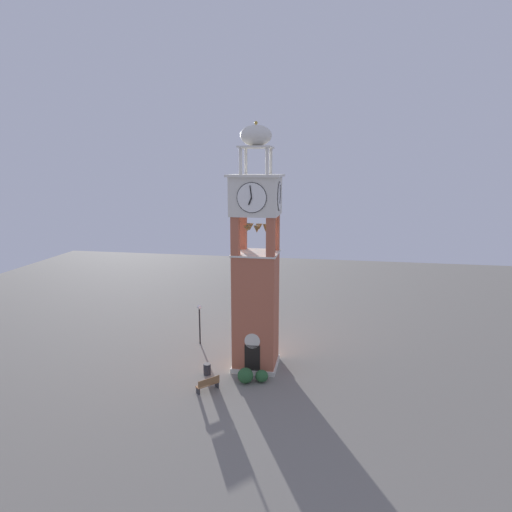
{
  "coord_description": "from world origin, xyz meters",
  "views": [
    {
      "loc": [
        5.31,
        -29.99,
        14.41
      ],
      "look_at": [
        0.0,
        0.0,
        8.31
      ],
      "focal_mm": 30.99,
      "sensor_mm": 36.0,
      "label": 1
    }
  ],
  "objects_px": {
    "park_bench": "(208,384)",
    "trash_bin": "(207,369)",
    "clock_tower": "(256,272)",
    "lamp_post": "(200,316)"
  },
  "relations": [
    {
      "from": "lamp_post",
      "to": "trash_bin",
      "type": "distance_m",
      "value": 6.04
    },
    {
      "from": "park_bench",
      "to": "trash_bin",
      "type": "xyz_separation_m",
      "value": [
        -0.73,
        2.29,
        -0.08
      ]
    },
    {
      "from": "clock_tower",
      "to": "lamp_post",
      "type": "distance_m",
      "value": 7.9
    },
    {
      "from": "clock_tower",
      "to": "park_bench",
      "type": "distance_m",
      "value": 8.29
    },
    {
      "from": "trash_bin",
      "to": "park_bench",
      "type": "bearing_deg",
      "value": -72.38
    },
    {
      "from": "clock_tower",
      "to": "lamp_post",
      "type": "bearing_deg",
      "value": 147.94
    },
    {
      "from": "trash_bin",
      "to": "lamp_post",
      "type": "bearing_deg",
      "value": 112.12
    },
    {
      "from": "park_bench",
      "to": "clock_tower",
      "type": "bearing_deg",
      "value": 60.07
    },
    {
      "from": "park_bench",
      "to": "trash_bin",
      "type": "relative_size",
      "value": 1.84
    },
    {
      "from": "clock_tower",
      "to": "trash_bin",
      "type": "bearing_deg",
      "value": -148.36
    }
  ]
}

